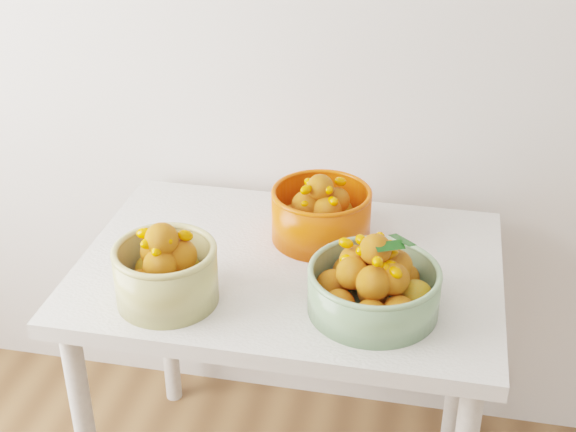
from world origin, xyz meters
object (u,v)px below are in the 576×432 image
(table, at_px, (289,296))
(bowl_orange, at_px, (321,213))
(bowl_green, at_px, (374,285))
(bowl_cream, at_px, (166,271))

(table, bearing_deg, bowl_orange, 67.87)
(bowl_green, bearing_deg, table, 145.23)
(table, xyz_separation_m, bowl_orange, (0.05, 0.13, 0.17))
(table, distance_m, bowl_cream, 0.35)
(bowl_green, bearing_deg, bowl_orange, 119.89)
(bowl_cream, xyz_separation_m, bowl_green, (0.45, 0.05, -0.01))
(bowl_cream, distance_m, bowl_green, 0.45)
(table, distance_m, bowl_orange, 0.22)
(bowl_cream, bearing_deg, bowl_green, 6.74)
(bowl_orange, bearing_deg, table, -112.13)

